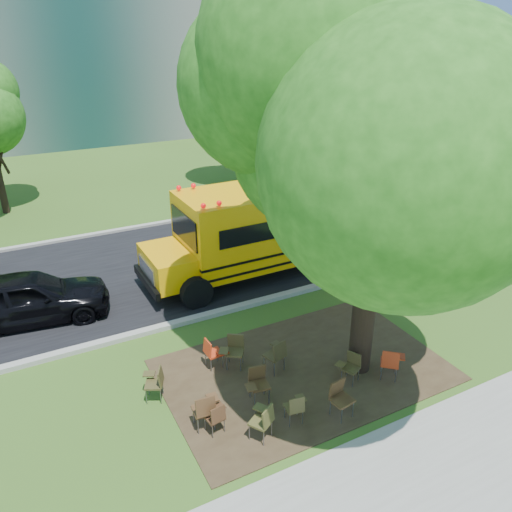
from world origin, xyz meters
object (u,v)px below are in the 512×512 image
chair_8 (156,380)px  main_tree (381,145)px  chair_7 (391,361)px  chair_3 (258,381)px  chair_6 (351,365)px  black_car (28,297)px  chair_10 (212,351)px  chair_4 (296,406)px  chair_11 (277,353)px  chair_2 (263,419)px  chair_9 (234,348)px  chair_5 (340,396)px  school_bus (326,212)px  chair_0 (216,415)px  chair_1 (205,408)px

chair_8 → main_tree: bearing=-78.5°
chair_7 → chair_3: bearing=-153.1°
chair_6 → black_car: 9.40m
chair_3 → chair_10: (-0.45, 1.58, -0.03)m
chair_4 → black_car: bearing=132.3°
chair_6 → chair_11: 1.83m
chair_2 → chair_9: size_ratio=0.98×
chair_6 → chair_9: size_ratio=0.87×
chair_3 → chair_4: (0.39, -1.04, -0.07)m
chair_5 → chair_7: 1.92m
chair_4 → chair_6: bearing=26.6°
chair_7 → chair_10: size_ratio=1.05×
chair_2 → black_car: size_ratio=0.19×
school_bus → chair_0: school_bus is taller
main_tree → chair_5: (-1.47, -1.17, -5.15)m
chair_2 → chair_11: 2.30m
chair_10 → black_car: size_ratio=0.19×
chair_4 → chair_7: bearing=13.3°
chair_0 → chair_1: 0.29m
chair_4 → chair_8: bearing=147.6°
chair_3 → black_car: bearing=-45.8°
chair_0 → black_car: size_ratio=0.17×
chair_6 → black_car: black_car is taller
black_car → chair_2: bearing=-144.1°
chair_3 → chair_5: size_ratio=0.98×
chair_3 → black_car: 7.56m
chair_8 → chair_3: bearing=-92.8°
chair_2 → chair_4: size_ratio=1.14×
chair_1 → black_car: (-2.90, 6.49, 0.20)m
chair_1 → chair_4: (1.80, -0.75, -0.10)m
chair_0 → school_bus: bearing=32.4°
chair_8 → chair_11: size_ratio=0.92×
main_tree → chair_2: (-3.29, -0.99, -5.17)m
chair_6 → chair_10: size_ratio=0.93×
main_tree → chair_7: 5.23m
chair_8 → school_bus: bearing=-32.9°
chair_3 → black_car: size_ratio=0.20×
chair_7 → black_car: 10.32m
chair_9 → chair_11: chair_11 is taller
chair_8 → chair_10: (1.61, 0.45, -0.00)m
chair_9 → chair_10: bearing=17.0°
chair_9 → chair_5: bearing=149.7°
chair_8 → black_car: 5.55m
chair_1 → black_car: bearing=119.3°
chair_8 → black_car: size_ratio=0.19×
chair_4 → chair_10: (-0.84, 2.63, 0.04)m
chair_2 → chair_10: size_ratio=1.05×
school_bus → chair_1: bearing=-140.6°
chair_7 → chair_11: size_ratio=0.96×
main_tree → chair_8: bearing=165.5°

